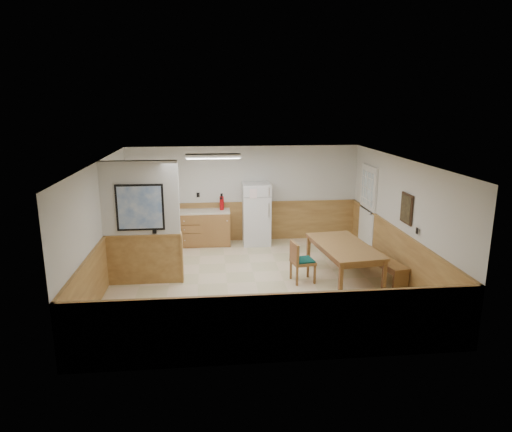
{
  "coord_description": "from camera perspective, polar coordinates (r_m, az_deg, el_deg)",
  "views": [
    {
      "loc": [
        -0.87,
        -8.71,
        3.59
      ],
      "look_at": [
        0.05,
        0.4,
        1.3
      ],
      "focal_mm": 32.0,
      "sensor_mm": 36.0,
      "label": 1
    }
  ],
  "objects": [
    {
      "name": "ceiling",
      "position": [
        8.82,
        -0.06,
        6.95
      ],
      "size": [
        6.0,
        6.0,
        0.02
      ],
      "primitive_type": "cube",
      "color": "white",
      "rests_on": "back_wall"
    },
    {
      "name": "dining_table",
      "position": [
        9.55,
        10.91,
        -4.07
      ],
      "size": [
        1.21,
        2.09,
        0.75
      ],
      "rotation": [
        0.0,
        0.0,
        0.11
      ],
      "color": "olive",
      "rests_on": "ground"
    },
    {
      "name": "fluorescent_fixture",
      "position": [
        10.08,
        -5.37,
        7.47
      ],
      "size": [
        1.2,
        0.3,
        0.09
      ],
      "color": "white",
      "rests_on": "ceiling"
    },
    {
      "name": "kitchen_counter",
      "position": [
        11.82,
        -7.2,
        -1.41
      ],
      "size": [
        2.2,
        0.61,
        1.0
      ],
      "color": "brown",
      "rests_on": "ground"
    },
    {
      "name": "left_wall",
      "position": [
        9.27,
        -18.85,
        -1.34
      ],
      "size": [
        0.02,
        6.0,
        2.5
      ],
      "primitive_type": "cube",
      "color": "silver",
      "rests_on": "ground"
    },
    {
      "name": "wainscot_right",
      "position": [
        10.02,
        17.22,
        -4.58
      ],
      "size": [
        0.04,
        6.0,
        1.0
      ],
      "primitive_type": "cube",
      "color": "tan",
      "rests_on": "ground"
    },
    {
      "name": "wall_painting",
      "position": [
        9.47,
        18.29,
        0.89
      ],
      "size": [
        0.04,
        0.5,
        0.6
      ],
      "color": "#301F13",
      "rests_on": "right_wall"
    },
    {
      "name": "exterior_door",
      "position": [
        11.57,
        13.75,
        0.96
      ],
      "size": [
        0.07,
        1.02,
        2.15
      ],
      "color": "white",
      "rests_on": "ground"
    },
    {
      "name": "soap_bottle",
      "position": [
        11.73,
        -12.46,
        1.08
      ],
      "size": [
        0.08,
        0.08,
        0.25
      ],
      "primitive_type": "cylinder",
      "rotation": [
        0.0,
        0.0,
        0.01
      ],
      "color": "#178227",
      "rests_on": "kitchen_counter"
    },
    {
      "name": "dining_chair",
      "position": [
        9.35,
        5.39,
        -5.35
      ],
      "size": [
        0.67,
        0.5,
        0.85
      ],
      "rotation": [
        0.0,
        0.0,
        0.16
      ],
      "color": "olive",
      "rests_on": "ground"
    },
    {
      "name": "dining_bench",
      "position": [
        9.94,
        15.39,
        -5.55
      ],
      "size": [
        0.61,
        1.61,
        0.45
      ],
      "rotation": [
        0.0,
        0.0,
        0.17
      ],
      "color": "olive",
      "rests_on": "ground"
    },
    {
      "name": "right_wall",
      "position": [
        9.82,
        17.64,
        -0.41
      ],
      "size": [
        0.02,
        6.0,
        2.5
      ],
      "primitive_type": "cube",
      "color": "silver",
      "rests_on": "ground"
    },
    {
      "name": "partition_wall",
      "position": [
        9.32,
        -14.09,
        -1.04
      ],
      "size": [
        1.5,
        0.2,
        2.5
      ],
      "color": "silver",
      "rests_on": "ground"
    },
    {
      "name": "refrigerator",
      "position": [
        11.74,
        0.04,
        0.27
      ],
      "size": [
        0.71,
        0.72,
        1.59
      ],
      "rotation": [
        0.0,
        0.0,
        -0.01
      ],
      "color": "silver",
      "rests_on": "ground"
    },
    {
      "name": "kitchen_window",
      "position": [
        11.93,
        -11.62,
        3.91
      ],
      "size": [
        0.8,
        0.04,
        1.0
      ],
      "color": "white",
      "rests_on": "back_wall"
    },
    {
      "name": "ground",
      "position": [
        9.46,
        -0.06,
        -8.24
      ],
      "size": [
        6.0,
        6.0,
        0.0
      ],
      "primitive_type": "plane",
      "color": "beige",
      "rests_on": "ground"
    },
    {
      "name": "fire_extinguisher",
      "position": [
        11.71,
        -4.31,
        1.67
      ],
      "size": [
        0.13,
        0.13,
        0.43
      ],
      "rotation": [
        0.0,
        0.0,
        0.25
      ],
      "color": "#AB090E",
      "rests_on": "kitchen_counter"
    },
    {
      "name": "wainscot_left",
      "position": [
        9.48,
        -18.37,
        -5.72
      ],
      "size": [
        0.04,
        6.0,
        1.0
      ],
      "primitive_type": "cube",
      "color": "tan",
      "rests_on": "ground"
    },
    {
      "name": "back_wall",
      "position": [
        11.98,
        -1.49,
        2.78
      ],
      "size": [
        6.0,
        0.02,
        2.5
      ],
      "primitive_type": "cube",
      "color": "silver",
      "rests_on": "ground"
    },
    {
      "name": "wainscot_back",
      "position": [
        12.13,
        -1.46,
        -0.72
      ],
      "size": [
        6.0,
        0.04,
        1.0
      ],
      "primitive_type": "cube",
      "color": "tan",
      "rests_on": "ground"
    }
  ]
}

